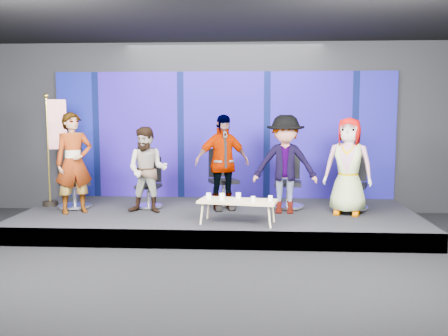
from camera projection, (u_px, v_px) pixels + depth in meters
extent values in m
plane|color=black|center=(205.00, 271.00, 6.60)|extent=(10.00, 10.00, 0.00)
cube|color=black|center=(224.00, 128.00, 10.36)|extent=(10.00, 0.02, 3.50)
cube|color=black|center=(124.00, 185.00, 2.43)|extent=(10.00, 0.02, 3.50)
cube|color=black|center=(219.00, 219.00, 9.06)|extent=(7.00, 3.00, 0.30)
cube|color=#081260|center=(224.00, 135.00, 10.33)|extent=(7.00, 0.08, 2.60)
cylinder|color=silver|center=(75.00, 206.00, 9.30)|extent=(0.86, 0.86, 0.06)
cylinder|color=silver|center=(74.00, 194.00, 9.27)|extent=(0.07, 0.07, 0.41)
cube|color=black|center=(74.00, 183.00, 9.25)|extent=(0.69, 0.69, 0.07)
cube|color=black|center=(70.00, 163.00, 9.42)|extent=(0.41, 0.29, 0.57)
imported|color=black|center=(74.00, 163.00, 8.78)|extent=(0.78, 0.71, 1.78)
cylinder|color=silver|center=(149.00, 206.00, 9.34)|extent=(0.56, 0.56, 0.05)
cylinder|color=silver|center=(148.00, 195.00, 9.31)|extent=(0.06, 0.06, 0.35)
cube|color=black|center=(148.00, 186.00, 9.29)|extent=(0.45, 0.45, 0.06)
cube|color=black|center=(151.00, 169.00, 9.47)|extent=(0.39, 0.07, 0.49)
imported|color=black|center=(147.00, 170.00, 8.81)|extent=(0.78, 0.62, 1.53)
cylinder|color=silver|center=(224.00, 204.00, 9.58)|extent=(0.79, 0.79, 0.06)
cylinder|color=silver|center=(224.00, 192.00, 9.55)|extent=(0.07, 0.07, 0.40)
cube|color=black|center=(224.00, 181.00, 9.53)|extent=(0.63, 0.63, 0.07)
cube|color=black|center=(220.00, 163.00, 9.72)|extent=(0.43, 0.21, 0.56)
imported|color=black|center=(222.00, 163.00, 9.03)|extent=(1.10, 0.77, 1.74)
cylinder|color=silver|center=(288.00, 206.00, 9.29)|extent=(0.64, 0.64, 0.06)
cylinder|color=silver|center=(288.00, 194.00, 9.26)|extent=(0.07, 0.07, 0.40)
cube|color=black|center=(288.00, 184.00, 9.24)|extent=(0.51, 0.51, 0.07)
cube|color=black|center=(288.00, 164.00, 9.44)|extent=(0.45, 0.08, 0.55)
imported|color=black|center=(285.00, 164.00, 8.76)|extent=(1.16, 0.72, 1.74)
cylinder|color=silver|center=(352.00, 208.00, 9.16)|extent=(0.74, 0.74, 0.06)
cylinder|color=silver|center=(352.00, 196.00, 9.13)|extent=(0.07, 0.07, 0.39)
cube|color=black|center=(353.00, 185.00, 9.11)|extent=(0.59, 0.59, 0.07)
cube|color=black|center=(355.00, 166.00, 9.29)|extent=(0.43, 0.18, 0.54)
imported|color=black|center=(348.00, 166.00, 8.66)|extent=(0.95, 0.77, 1.70)
cube|color=tan|center=(238.00, 201.00, 7.99)|extent=(1.31, 0.73, 0.04)
cylinder|color=tan|center=(202.00, 214.00, 7.94)|extent=(0.03, 0.03, 0.34)
cylinder|color=tan|center=(208.00, 209.00, 8.34)|extent=(0.03, 0.03, 0.34)
cylinder|color=tan|center=(269.00, 217.00, 7.69)|extent=(0.03, 0.03, 0.34)
cylinder|color=tan|center=(273.00, 212.00, 8.09)|extent=(0.03, 0.03, 0.34)
cylinder|color=silver|center=(209.00, 196.00, 8.11)|extent=(0.08, 0.08, 0.10)
cylinder|color=silver|center=(222.00, 197.00, 8.01)|extent=(0.09, 0.09, 0.11)
cylinder|color=silver|center=(238.00, 196.00, 8.12)|extent=(0.08, 0.08, 0.10)
cylinder|color=silver|center=(253.00, 199.00, 7.84)|extent=(0.07, 0.07, 0.09)
cylinder|color=silver|center=(270.00, 198.00, 7.90)|extent=(0.07, 0.07, 0.09)
cylinder|color=black|center=(50.00, 203.00, 9.52)|extent=(0.28, 0.28, 0.09)
cylinder|color=gold|center=(48.00, 150.00, 9.41)|extent=(0.04, 0.04, 1.95)
sphere|color=gold|center=(46.00, 96.00, 9.29)|extent=(0.10, 0.10, 0.10)
cube|color=red|center=(57.00, 124.00, 9.40)|extent=(0.33, 0.19, 0.93)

